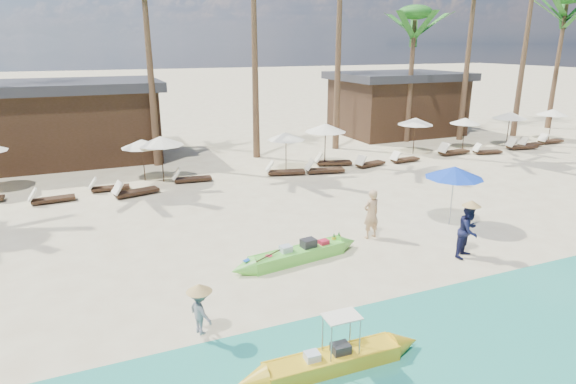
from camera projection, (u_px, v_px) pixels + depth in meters
name	position (u px, v px, depth m)	size (l,w,h in m)	color
ground	(344.00, 260.00, 14.41)	(240.00, 240.00, 0.00)	beige
wet_sand_strip	(461.00, 355.00, 10.01)	(240.00, 4.50, 0.01)	tan
green_canoe	(298.00, 254.00, 14.31)	(4.82, 1.04, 0.61)	#60CD3E
yellow_canoe	(332.00, 361.00, 9.53)	(4.48, 0.65, 1.16)	gold
tourist	(371.00, 214.00, 15.85)	(0.61, 0.40, 1.68)	tan
vendor_green	(469.00, 231.00, 14.42)	(0.82, 0.64, 1.68)	#131636
vendor_yellow	(200.00, 311.00, 10.32)	(0.69, 0.40, 1.06)	gray
blue_umbrella	(454.00, 172.00, 16.67)	(2.00, 2.00, 2.15)	#99999E
lounger_3_right	(50.00, 198.00, 19.54)	(1.77, 0.67, 0.59)	#351F15
resort_parasol_4	(142.00, 144.00, 22.28)	(1.92, 1.92, 1.98)	#351F15
lounger_4_left	(107.00, 187.00, 21.12)	(1.70, 0.58, 0.57)	#351F15
lounger_4_right	(134.00, 191.00, 20.42)	(1.99, 1.03, 0.65)	#351F15
resort_parasol_5	(161.00, 141.00, 22.07)	(2.10, 2.10, 2.16)	#351F15
lounger_5_left	(190.00, 178.00, 22.49)	(1.84, 0.73, 0.61)	#351F15
resort_parasol_6	(286.00, 136.00, 24.10)	(1.92, 1.92, 1.98)	#351F15
lounger_6_left	(283.00, 171.00, 23.69)	(2.01, 1.06, 0.65)	#351F15
lounger_6_right	(323.00, 169.00, 24.00)	(2.04, 0.98, 0.67)	#351F15
resort_parasol_7	(326.00, 128.00, 25.01)	(2.19, 2.19, 2.25)	#351F15
lounger_7_left	(331.00, 162.00, 25.55)	(2.04, 1.17, 0.66)	#351F15
lounger_7_right	(369.00, 163.00, 25.30)	(1.85, 0.93, 0.60)	#351F15
resort_parasol_8	(415.00, 121.00, 27.86)	(2.06, 2.06, 2.12)	#351F15
lounger_8_left	(404.00, 159.00, 26.27)	(1.76, 0.69, 0.58)	#351F15
resort_parasol_9	(465.00, 121.00, 29.31)	(1.85, 1.85, 1.90)	#351F15
lounger_9_left	(452.00, 151.00, 28.01)	(2.03, 0.74, 0.68)	#351F15
lounger_9_right	(486.00, 151.00, 28.22)	(1.78, 0.87, 0.58)	#351F15
resort_parasol_10	(510.00, 115.00, 29.86)	(2.12, 2.12, 2.18)	#351F15
lounger_10_left	(520.00, 146.00, 29.46)	(2.01, 0.91, 0.66)	#351F15
lounger_10_right	(529.00, 144.00, 30.15)	(1.81, 0.65, 0.61)	#351F15
resort_parasol_11	(553.00, 112.00, 31.97)	(2.01, 2.01, 2.07)	#351F15
lounger_11_left	(549.00, 141.00, 31.17)	(1.83, 0.58, 0.62)	#351F15
palm_6	(414.00, 30.00, 29.89)	(2.08, 2.08, 8.51)	brown
palm_9	(565.00, 17.00, 34.81)	(2.08, 2.08, 9.82)	brown
pavilion_west	(59.00, 121.00, 26.21)	(10.80, 6.60, 4.30)	#351F15
pavilion_east	(397.00, 103.00, 34.37)	(8.80, 6.60, 4.30)	#351F15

